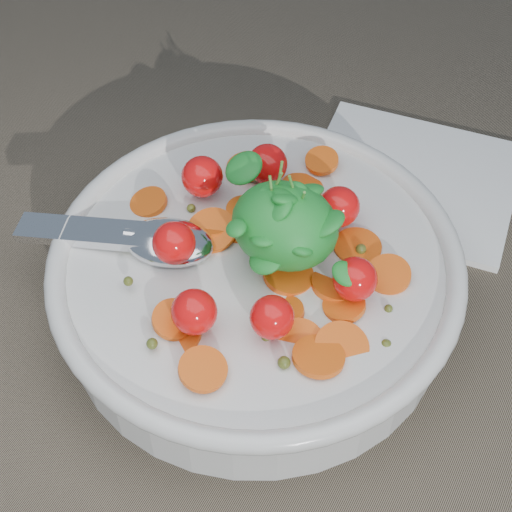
% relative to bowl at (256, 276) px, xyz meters
% --- Properties ---
extents(ground, '(6.00, 6.00, 0.00)m').
position_rel_bowl_xyz_m(ground, '(0.01, -0.02, -0.03)').
color(ground, '#756854').
rests_on(ground, ground).
extents(bowl, '(0.32, 0.29, 0.12)m').
position_rel_bowl_xyz_m(bowl, '(0.00, 0.00, 0.00)').
color(bowl, silver).
rests_on(bowl, ground).
extents(napkin, '(0.19, 0.17, 0.01)m').
position_rel_bowl_xyz_m(napkin, '(0.05, 0.18, -0.03)').
color(napkin, white).
rests_on(napkin, ground).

